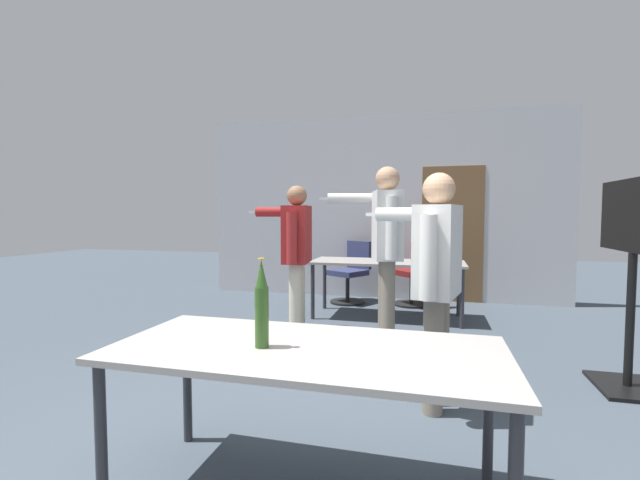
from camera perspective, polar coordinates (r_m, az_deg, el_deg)
The scene contains 10 objects.
back_wall at distance 6.85m, azimuth 8.25°, elevation 4.27°, with size 5.60×0.12×2.88m.
conference_table_near at distance 2.02m, azimuth -1.84°, elevation -15.83°, with size 1.77×0.79×0.73m.
conference_table_far at distance 5.54m, azimuth 8.92°, elevation -3.48°, with size 1.92×0.75×0.73m.
tv_screen at distance 3.95m, azimuth 36.29°, elevation -1.83°, with size 0.44×1.17×1.60m.
person_left_plaid at distance 2.99m, azimuth 15.14°, elevation -3.71°, with size 0.72×0.75×1.61m.
person_right_polo at distance 4.35m, azimuth 8.72°, elevation 0.24°, with size 0.92×0.67×1.80m.
person_far_watching at distance 4.72m, azimuth -3.26°, elevation -0.80°, with size 0.82×0.69×1.64m.
office_chair_mid_tucked at distance 6.33m, azimuth 12.58°, elevation -4.64°, with size 0.68×0.69×0.94m.
office_chair_side_rolled at distance 6.47m, azimuth 4.15°, elevation -4.56°, with size 0.65×0.68×0.92m.
beer_bottle at distance 1.96m, azimuth -7.79°, elevation -8.64°, with size 0.06×0.06×0.40m.
Camera 1 is at (0.79, -1.50, 1.33)m, focal length 24.00 mm.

